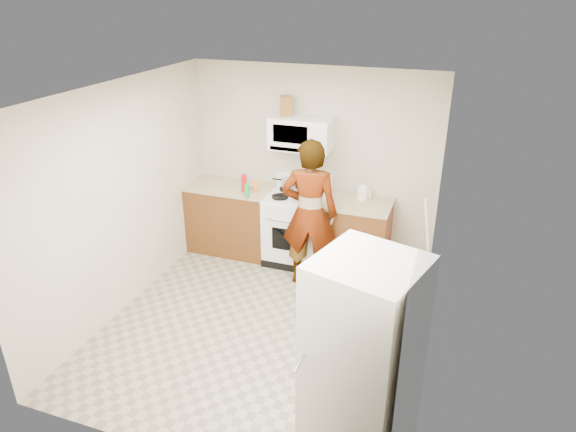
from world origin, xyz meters
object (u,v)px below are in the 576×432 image
at_px(gas_range, 297,227).
at_px(person, 310,214).
at_px(saucepan, 290,184).
at_px(microwave, 301,133).
at_px(kettle, 363,193).
at_px(fridge, 362,363).

relative_size(gas_range, person, 0.62).
distance_m(gas_range, saucepan, 0.57).
height_order(microwave, kettle, microwave).
bearing_deg(kettle, person, -129.98).
height_order(person, saucepan, person).
height_order(gas_range, person, person).
bearing_deg(microwave, gas_range, -90.00).
bearing_deg(gas_range, saucepan, 135.29).
bearing_deg(person, microwave, -71.62).
relative_size(microwave, fridge, 0.45).
xyz_separation_m(gas_range, microwave, (0.00, 0.13, 1.21)).
distance_m(gas_range, kettle, 0.97).
xyz_separation_m(person, kettle, (0.50, 0.60, 0.10)).
relative_size(fridge, kettle, 10.70).
xyz_separation_m(microwave, kettle, (0.81, 0.01, -0.69)).
bearing_deg(saucepan, gas_range, -44.71).
relative_size(person, fridge, 1.07).
distance_m(fridge, kettle, 2.95).
bearing_deg(gas_range, kettle, 9.73).
height_order(gas_range, fridge, fridge).
height_order(microwave, saucepan, microwave).
height_order(gas_range, kettle, gas_range).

